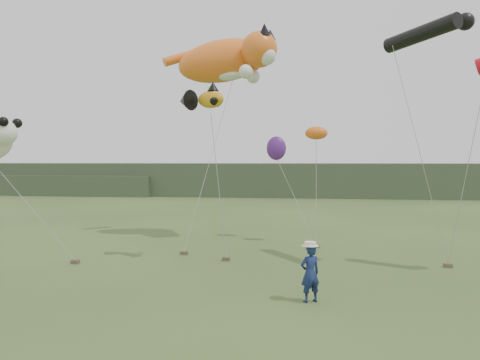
% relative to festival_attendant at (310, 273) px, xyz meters
% --- Properties ---
extents(ground, '(120.00, 120.00, 0.00)m').
position_rel_festival_attendant_xyz_m(ground, '(-1.23, 0.56, -0.89)').
color(ground, '#385123').
rests_on(ground, ground).
extents(headland, '(90.00, 13.00, 4.00)m').
position_rel_festival_attendant_xyz_m(headland, '(-4.34, 45.25, 1.03)').
color(headland, '#2D3D28').
rests_on(headland, ground).
extents(festival_attendant, '(0.78, 0.69, 1.79)m').
position_rel_festival_attendant_xyz_m(festival_attendant, '(0.00, 0.00, 0.00)').
color(festival_attendant, navy).
rests_on(festival_attendant, ground).
extents(sandbag_anchors, '(15.78, 5.36, 0.16)m').
position_rel_festival_attendant_xyz_m(sandbag_anchors, '(-2.61, 6.17, -0.81)').
color(sandbag_anchors, brown).
rests_on(sandbag_anchors, ground).
extents(cat_kite, '(6.84, 3.67, 3.20)m').
position_rel_festival_attendant_xyz_m(cat_kite, '(-4.28, 11.34, 9.09)').
color(cat_kite, orange).
rests_on(cat_kite, ground).
extents(fish_kite, '(2.48, 1.63, 1.19)m').
position_rel_festival_attendant_xyz_m(fish_kite, '(-4.59, 5.26, 6.10)').
color(fish_kite, orange).
rests_on(fish_kite, ground).
extents(misc_kites, '(3.29, 2.04, 1.75)m').
position_rel_festival_attendant_xyz_m(misc_kites, '(-1.03, 11.17, 4.42)').
color(misc_kites, orange).
rests_on(misc_kites, ground).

